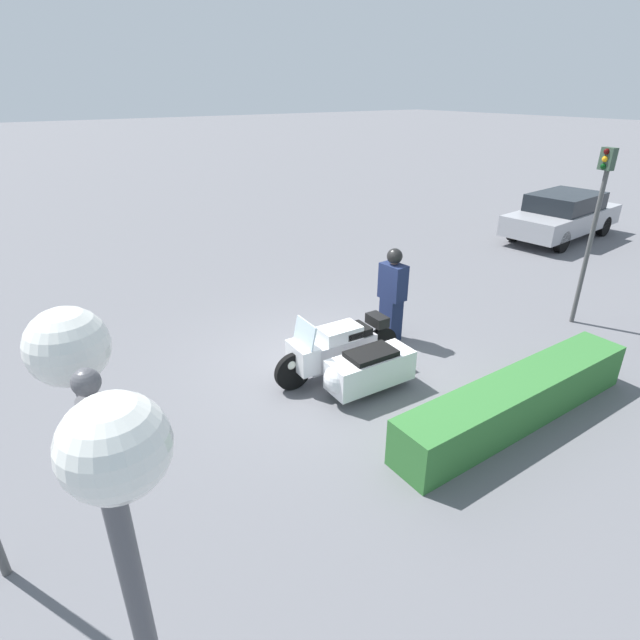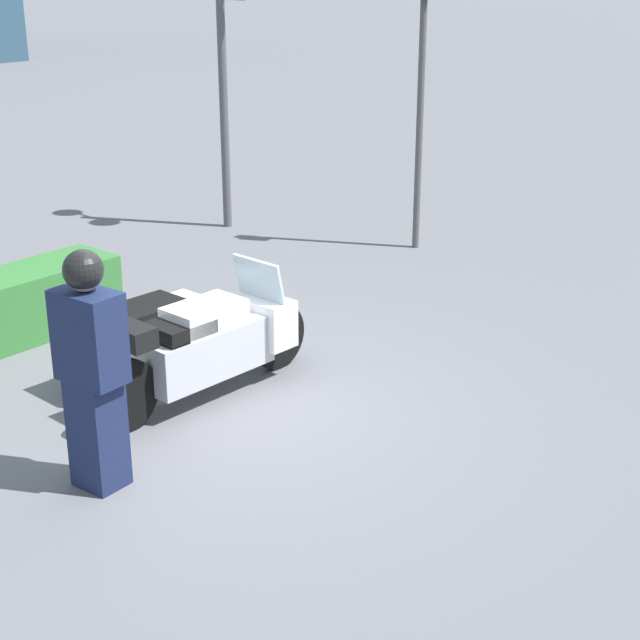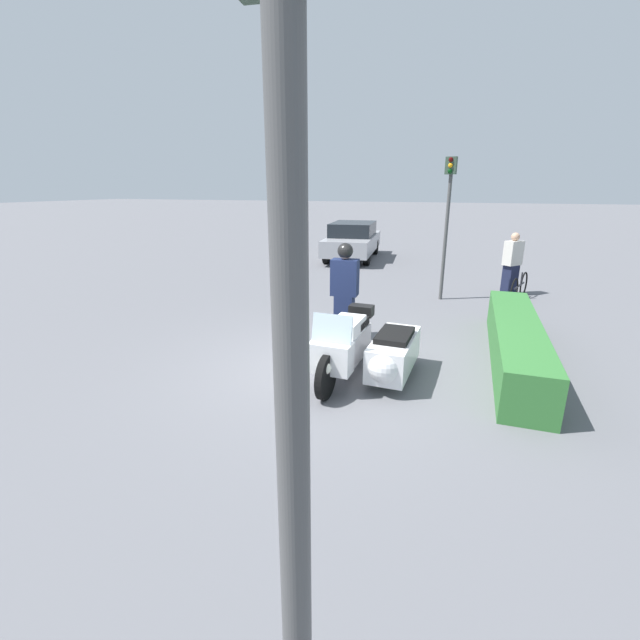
{
  "view_description": "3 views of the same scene",
  "coord_description": "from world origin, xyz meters",
  "px_view_note": "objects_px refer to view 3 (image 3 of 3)",
  "views": [
    {
      "loc": [
        4.58,
        6.33,
        4.52
      ],
      "look_at": [
        0.12,
        -0.23,
        0.8
      ],
      "focal_mm": 28.0,
      "sensor_mm": 36.0,
      "label": 1
    },
    {
      "loc": [
        -5.43,
        -5.57,
        3.79
      ],
      "look_at": [
        0.76,
        -0.43,
        0.74
      ],
      "focal_mm": 55.0,
      "sensor_mm": 36.0,
      "label": 2
    },
    {
      "loc": [
        6.14,
        1.99,
        2.83
      ],
      "look_at": [
        0.44,
        0.02,
        0.95
      ],
      "focal_mm": 24.0,
      "sensor_mm": 36.0,
      "label": 3
    }
  ],
  "objects_px": {
    "hedge_bush_curbside": "(515,342)",
    "bicycle_parked": "(519,288)",
    "traffic_light_near": "(295,380)",
    "traffic_light_far": "(448,209)",
    "police_motorcycle": "(369,350)",
    "officer_rider": "(345,289)",
    "pedestrian_bystander": "(512,264)",
    "parked_car_background": "(353,240)"
  },
  "relations": [
    {
      "from": "traffic_light_far",
      "to": "parked_car_background",
      "type": "relative_size",
      "value": 0.74
    },
    {
      "from": "officer_rider",
      "to": "traffic_light_far",
      "type": "distance_m",
      "value": 4.23
    },
    {
      "from": "traffic_light_near",
      "to": "parked_car_background",
      "type": "distance_m",
      "value": 16.69
    },
    {
      "from": "police_motorcycle",
      "to": "pedestrian_bystander",
      "type": "xyz_separation_m",
      "value": [
        -6.55,
        2.44,
        0.37
      ]
    },
    {
      "from": "bicycle_parked",
      "to": "parked_car_background",
      "type": "bearing_deg",
      "value": -113.33
    },
    {
      "from": "parked_car_background",
      "to": "bicycle_parked",
      "type": "bearing_deg",
      "value": -137.03
    },
    {
      "from": "pedestrian_bystander",
      "to": "bicycle_parked",
      "type": "height_order",
      "value": "pedestrian_bystander"
    },
    {
      "from": "officer_rider",
      "to": "traffic_light_near",
      "type": "height_order",
      "value": "traffic_light_near"
    },
    {
      "from": "officer_rider",
      "to": "traffic_light_near",
      "type": "bearing_deg",
      "value": -168.81
    },
    {
      "from": "parked_car_background",
      "to": "pedestrian_bystander",
      "type": "height_order",
      "value": "pedestrian_bystander"
    },
    {
      "from": "pedestrian_bystander",
      "to": "bicycle_parked",
      "type": "distance_m",
      "value": 0.82
    },
    {
      "from": "hedge_bush_curbside",
      "to": "bicycle_parked",
      "type": "xyz_separation_m",
      "value": [
        -4.49,
        0.45,
        -0.02
      ]
    },
    {
      "from": "bicycle_parked",
      "to": "pedestrian_bystander",
      "type": "bearing_deg",
      "value": -144.99
    },
    {
      "from": "hedge_bush_curbside",
      "to": "pedestrian_bystander",
      "type": "relative_size",
      "value": 2.68
    },
    {
      "from": "officer_rider",
      "to": "bicycle_parked",
      "type": "height_order",
      "value": "officer_rider"
    },
    {
      "from": "hedge_bush_curbside",
      "to": "bicycle_parked",
      "type": "bearing_deg",
      "value": 174.32
    },
    {
      "from": "traffic_light_far",
      "to": "bicycle_parked",
      "type": "distance_m",
      "value": 2.81
    },
    {
      "from": "police_motorcycle",
      "to": "bicycle_parked",
      "type": "distance_m",
      "value": 6.49
    },
    {
      "from": "pedestrian_bystander",
      "to": "bicycle_parked",
      "type": "relative_size",
      "value": 1.03
    },
    {
      "from": "bicycle_parked",
      "to": "officer_rider",
      "type": "bearing_deg",
      "value": -21.15
    },
    {
      "from": "police_motorcycle",
      "to": "traffic_light_far",
      "type": "relative_size",
      "value": 0.7
    },
    {
      "from": "police_motorcycle",
      "to": "parked_car_background",
      "type": "height_order",
      "value": "parked_car_background"
    },
    {
      "from": "traffic_light_near",
      "to": "pedestrian_bystander",
      "type": "xyz_separation_m",
      "value": [
        -11.6,
        1.55,
        -1.52
      ]
    },
    {
      "from": "hedge_bush_curbside",
      "to": "traffic_light_far",
      "type": "height_order",
      "value": "traffic_light_far"
    },
    {
      "from": "pedestrian_bystander",
      "to": "hedge_bush_curbside",
      "type": "bearing_deg",
      "value": 128.91
    },
    {
      "from": "traffic_light_near",
      "to": "officer_rider",
      "type": "bearing_deg",
      "value": 8.24
    },
    {
      "from": "officer_rider",
      "to": "traffic_light_far",
      "type": "xyz_separation_m",
      "value": [
        -3.7,
        1.57,
        1.33
      ]
    },
    {
      "from": "parked_car_background",
      "to": "traffic_light_far",
      "type": "bearing_deg",
      "value": -151.28
    },
    {
      "from": "bicycle_parked",
      "to": "hedge_bush_curbside",
      "type": "bearing_deg",
      "value": 12.38
    },
    {
      "from": "police_motorcycle",
      "to": "pedestrian_bystander",
      "type": "height_order",
      "value": "pedestrian_bystander"
    },
    {
      "from": "police_motorcycle",
      "to": "traffic_light_near",
      "type": "relative_size",
      "value": 0.68
    },
    {
      "from": "traffic_light_far",
      "to": "parked_car_background",
      "type": "distance_m",
      "value": 7.07
    },
    {
      "from": "hedge_bush_curbside",
      "to": "traffic_light_far",
      "type": "bearing_deg",
      "value": -159.38
    },
    {
      "from": "officer_rider",
      "to": "traffic_light_far",
      "type": "bearing_deg",
      "value": -26.44
    },
    {
      "from": "traffic_light_near",
      "to": "traffic_light_far",
      "type": "relative_size",
      "value": 1.03
    },
    {
      "from": "parked_car_background",
      "to": "police_motorcycle",
      "type": "bearing_deg",
      "value": -169.56
    },
    {
      "from": "officer_rider",
      "to": "police_motorcycle",
      "type": "bearing_deg",
      "value": -155.96
    },
    {
      "from": "hedge_bush_curbside",
      "to": "traffic_light_near",
      "type": "distance_m",
      "value": 6.92
    },
    {
      "from": "police_motorcycle",
      "to": "traffic_light_far",
      "type": "height_order",
      "value": "traffic_light_far"
    },
    {
      "from": "parked_car_background",
      "to": "hedge_bush_curbside",
      "type": "bearing_deg",
      "value": -156.46
    },
    {
      "from": "hedge_bush_curbside",
      "to": "traffic_light_near",
      "type": "bearing_deg",
      "value": -11.24
    },
    {
      "from": "traffic_light_near",
      "to": "bicycle_parked",
      "type": "xyz_separation_m",
      "value": [
        -10.98,
        1.74,
        -2.03
      ]
    }
  ]
}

